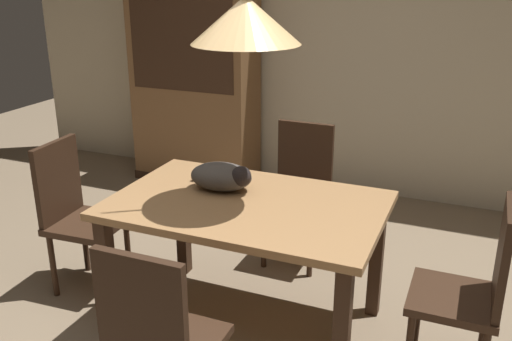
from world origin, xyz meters
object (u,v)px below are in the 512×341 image
object	(u,v)px
cat_sleeping	(223,176)
chair_far_back	(300,187)
dining_table	(247,220)
chair_left_side	(75,210)
chair_near_front	(158,338)
pendant_lamp	(246,19)
hutch_bookcase	(195,86)
chair_right_side	(473,287)

from	to	relation	value
cat_sleeping	chair_far_back	bearing A→B (deg)	76.47
dining_table	chair_left_side	size ratio (longest dim) A/B	1.51
chair_far_back	cat_sleeping	distance (m)	0.86
chair_far_back	chair_left_side	world-z (taller)	same
chair_far_back	chair_near_front	size ratio (longest dim) A/B	1.00
chair_left_side	pendant_lamp	size ratio (longest dim) A/B	0.72
pendant_lamp	hutch_bookcase	distance (m)	2.49
chair_far_back	cat_sleeping	world-z (taller)	chair_far_back
chair_left_side	hutch_bookcase	world-z (taller)	hutch_bookcase
chair_far_back	chair_right_side	bearing A→B (deg)	-37.90
chair_far_back	pendant_lamp	size ratio (longest dim) A/B	0.72
dining_table	cat_sleeping	xyz separation A→B (m)	(-0.19, 0.10, 0.18)
pendant_lamp	hutch_bookcase	size ratio (longest dim) A/B	0.70
dining_table	chair_near_front	bearing A→B (deg)	-89.98
cat_sleeping	chair_left_side	bearing A→B (deg)	-173.44
chair_left_side	hutch_bookcase	distance (m)	2.00
chair_right_side	hutch_bookcase	xyz separation A→B (m)	(-2.48, 1.95, 0.38)
dining_table	chair_near_front	size ratio (longest dim) A/B	1.51
chair_far_back	pendant_lamp	distance (m)	1.45
dining_table	chair_far_back	world-z (taller)	chair_far_back
dining_table	pendant_lamp	bearing A→B (deg)	75.96
chair_far_back	hutch_bookcase	world-z (taller)	hutch_bookcase
chair_right_side	cat_sleeping	bearing A→B (deg)	175.50
chair_left_side	chair_near_front	bearing A→B (deg)	-37.74
chair_right_side	chair_far_back	size ratio (longest dim) A/B	1.00
chair_far_back	dining_table	bearing A→B (deg)	-90.03
hutch_bookcase	cat_sleeping	bearing A→B (deg)	-57.64
chair_near_front	dining_table	bearing A→B (deg)	90.02
dining_table	hutch_bookcase	world-z (taller)	hutch_bookcase
chair_near_front	hutch_bookcase	xyz separation A→B (m)	(-1.35, 2.83, 0.38)
chair_near_front	hutch_bookcase	world-z (taller)	hutch_bookcase
chair_left_side	hutch_bookcase	size ratio (longest dim) A/B	0.50
chair_left_side	pendant_lamp	bearing A→B (deg)	0.24
chair_right_side	chair_far_back	distance (m)	1.43
dining_table	pendant_lamp	world-z (taller)	pendant_lamp
chair_near_front	chair_left_side	bearing A→B (deg)	142.26
dining_table	hutch_bookcase	bearing A→B (deg)	124.82
chair_right_side	pendant_lamp	xyz separation A→B (m)	(-1.13, -0.00, 1.15)
pendant_lamp	chair_right_side	bearing A→B (deg)	0.01
cat_sleeping	dining_table	bearing A→B (deg)	-29.12
dining_table	chair_far_back	xyz separation A→B (m)	(0.00, 0.88, -0.14)
pendant_lamp	cat_sleeping	bearing A→B (deg)	150.88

